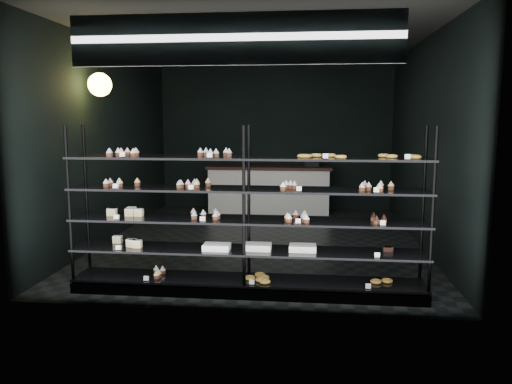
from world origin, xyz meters
TOP-DOWN VIEW (x-y plane):
  - room at (0.00, 0.00)m, footprint 5.01×6.01m
  - display_shelf at (0.04, -2.45)m, footprint 4.00×0.50m
  - signage at (0.00, -2.93)m, footprint 3.30×0.05m
  - pendant_lamp at (-2.20, -1.01)m, footprint 0.33×0.33m
  - service_counter at (-0.07, 2.50)m, footprint 2.60×0.65m

SIDE VIEW (x-z plane):
  - service_counter at x=-0.07m, z-range -0.11..1.12m
  - display_shelf at x=0.04m, z-range -0.33..1.58m
  - room at x=0.00m, z-range 0.00..3.20m
  - pendant_lamp at x=-2.20m, z-range 2.00..2.90m
  - signage at x=0.00m, z-range 2.50..3.00m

